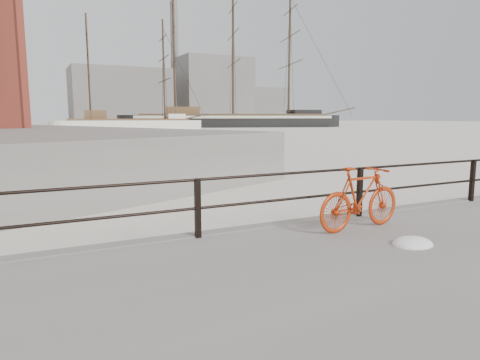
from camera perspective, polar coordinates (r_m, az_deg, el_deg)
name	(u,v)px	position (r m, az deg, el deg)	size (l,w,h in m)	color
ground	(464,214)	(11.84, 27.68, -4.03)	(400.00, 400.00, 0.00)	white
guardrail	(472,180)	(11.62, 28.56, -0.05)	(28.00, 0.10, 1.00)	black
bicycle	(360,198)	(7.94, 15.76, -2.31)	(1.89, 0.28, 1.14)	#B02F0B
barque_black	(233,127)	(98.20, -0.91, 7.06)	(57.32, 18.76, 32.62)	black
schooner_mid	(129,130)	(82.03, -14.53, 6.52)	(29.20, 12.35, 20.98)	white
industrial_west	(122,97)	(149.76, -15.52, 10.67)	(32.00, 18.00, 18.00)	gray
industrial_mid	(213,91)	(165.10, -3.66, 11.76)	(26.00, 20.00, 24.00)	gray
industrial_east	(259,105)	(179.51, 2.59, 9.91)	(20.00, 16.00, 14.00)	gray
smokestack	(175,63)	(166.09, -8.68, 15.13)	(2.80, 2.80, 44.00)	gray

